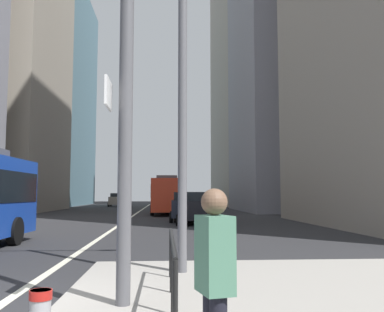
{
  "coord_description": "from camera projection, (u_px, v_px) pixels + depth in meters",
  "views": [
    {
      "loc": [
        2.68,
        -6.77,
        1.82
      ],
      "look_at": [
        4.77,
        26.12,
        4.8
      ],
      "focal_mm": 39.45,
      "sensor_mm": 36.0,
      "label": 1
    }
  ],
  "objects": [
    {
      "name": "traffic_signal_gantry",
      "position": [
        7.0,
        49.0,
        6.58
      ],
      "size": [
        5.61,
        0.65,
        6.0
      ],
      "color": "#515156",
      "rests_on": "median_island"
    },
    {
      "name": "lane_centre_line",
      "position": [
        134.0,
        215.0,
        36.21
      ],
      "size": [
        0.2,
        80.0,
        0.01
      ],
      "primitive_type": "cube",
      "color": "beige",
      "rests_on": "ground"
    },
    {
      "name": "office_tower_right_far",
      "position": [
        251.0,
        76.0,
        70.68
      ],
      "size": [
        11.3,
        22.65,
        43.02
      ],
      "primitive_type": "cube",
      "color": "gray",
      "rests_on": "ground"
    },
    {
      "name": "city_bus_red_receding",
      "position": [
        167.0,
        194.0,
        38.98
      ],
      "size": [
        2.81,
        11.18,
        3.4
      ],
      "color": "red",
      "rests_on": "ground"
    },
    {
      "name": "street_lamp_post",
      "position": [
        183.0,
        40.0,
        9.5
      ],
      "size": [
        5.5,
        0.32,
        8.0
      ],
      "color": "#56565B",
      "rests_on": "median_island"
    },
    {
      "name": "pedestrian_walking",
      "position": [
        215.0,
        279.0,
        3.56
      ],
      "size": [
        0.33,
        0.43,
        1.72
      ],
      "color": "black",
      "rests_on": "median_island"
    },
    {
      "name": "car_receding_far",
      "position": [
        192.0,
        208.0,
        25.83
      ],
      "size": [
        2.07,
        4.55,
        1.94
      ],
      "color": "black",
      "rests_on": "ground"
    },
    {
      "name": "office_tower_left_far",
      "position": [
        52.0,
        96.0,
        69.31
      ],
      "size": [
        10.56,
        24.17,
        35.77
      ],
      "primitive_type": "cube",
      "color": "slate",
      "rests_on": "ground"
    },
    {
      "name": "car_oncoming_mid",
      "position": [
        116.0,
        200.0,
        61.29
      ],
      "size": [
        2.07,
        4.26,
        1.94
      ],
      "color": "#B2A899",
      "rests_on": "ground"
    },
    {
      "name": "car_receding_near",
      "position": [
        185.0,
        207.0,
        28.03
      ],
      "size": [
        2.13,
        4.11,
        1.94
      ],
      "color": "#232838",
      "rests_on": "ground"
    },
    {
      "name": "city_bus_red_distant",
      "position": [
        173.0,
        194.0,
        58.13
      ],
      "size": [
        2.79,
        10.6,
        3.4
      ],
      "color": "red",
      "rests_on": "ground"
    },
    {
      "name": "ground_plane",
      "position": [
        122.0,
        223.0,
        26.27
      ],
      "size": [
        160.0,
        160.0,
        0.0
      ],
      "primitive_type": "plane",
      "color": "#28282B"
    },
    {
      "name": "office_tower_right_mid",
      "position": [
        293.0,
        53.0,
        47.52
      ],
      "size": [
        12.37,
        16.18,
        35.42
      ],
      "primitive_type": "cube",
      "color": "gray",
      "rests_on": "ground"
    },
    {
      "name": "pedestrian_railing",
      "position": [
        172.0,
        255.0,
        6.57
      ],
      "size": [
        0.06,
        4.05,
        0.98
      ],
      "color": "black",
      "rests_on": "median_island"
    }
  ]
}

